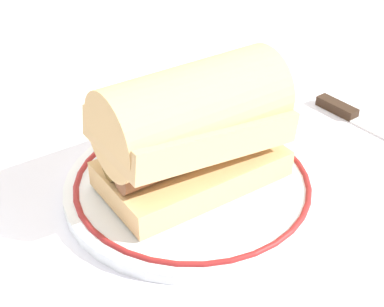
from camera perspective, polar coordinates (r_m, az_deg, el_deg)
The scene contains 4 objects.
ground_plane at distance 0.55m, azimuth -2.60°, elevation -4.64°, with size 1.50×1.50×0.00m, color silver.
plate at distance 0.56m, azimuth 0.00°, elevation -3.15°, with size 0.25×0.25×0.01m.
sausage_sandwich at distance 0.52m, azimuth 0.00°, elevation 2.73°, with size 0.19×0.12×0.12m.
butter_knife at distance 0.70m, azimuth 16.35°, elevation 3.51°, with size 0.04×0.14×0.01m.
Camera 1 is at (-0.17, -0.39, 0.35)m, focal length 52.43 mm.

